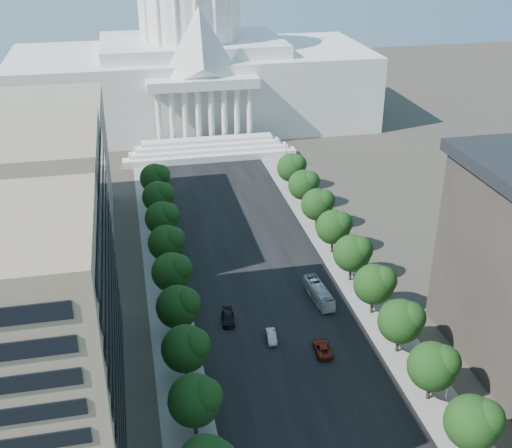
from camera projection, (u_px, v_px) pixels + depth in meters
road_asphalt at (247, 247)px, 143.36m from camera, size 30.00×260.00×0.01m
sidewalk_left at (161, 256)px, 139.86m from camera, size 8.00×260.00×0.02m
sidewalk_right at (328, 239)px, 146.85m from camera, size 8.00×260.00×0.02m
capitol at (193, 66)px, 217.73m from camera, size 120.00×56.00×73.00m
office_block_left_far at (16, 186)px, 136.65m from camera, size 38.00×52.00×30.00m
tree_l_c at (197, 399)px, 89.71m from camera, size 7.79×7.60×9.97m
tree_l_d at (187, 348)px, 100.23m from camera, size 7.79×7.60×9.97m
tree_l_e at (180, 306)px, 110.76m from camera, size 7.79×7.60×9.97m
tree_l_f at (173, 271)px, 121.29m from camera, size 7.79×7.60×9.97m
tree_l_g at (168, 242)px, 131.81m from camera, size 7.79×7.60×9.97m
tree_l_h at (163, 217)px, 142.34m from camera, size 7.79×7.60×9.97m
tree_l_i at (159, 196)px, 152.87m from camera, size 7.79×7.60×9.97m
tree_l_j at (156, 177)px, 163.40m from camera, size 7.79×7.60×9.97m
tree_r_b at (475, 422)px, 85.80m from camera, size 7.79×7.60×9.97m
tree_r_c at (435, 365)px, 96.33m from camera, size 7.79×7.60×9.97m
tree_r_d at (403, 320)px, 106.86m from camera, size 7.79×7.60×9.97m
tree_r_e at (376, 283)px, 117.38m from camera, size 7.79×7.60×9.97m
tree_r_f at (354, 252)px, 127.91m from camera, size 7.79×7.60×9.97m
tree_r_g at (335, 226)px, 138.44m from camera, size 7.79×7.60×9.97m
tree_r_h at (319, 204)px, 148.97m from camera, size 7.79×7.60×9.97m
tree_r_i at (305, 184)px, 159.49m from camera, size 7.79×7.60×9.97m
tree_r_j at (293, 167)px, 170.02m from camera, size 7.79×7.60×9.97m
streetlight_b at (447, 371)px, 96.19m from camera, size 2.61×0.44×9.00m
streetlight_c at (383, 285)px, 118.12m from camera, size 2.61×0.44×9.00m
streetlight_d at (340, 226)px, 140.05m from camera, size 2.61×0.44×9.00m
streetlight_e at (308, 183)px, 161.99m from camera, size 2.61×0.44×9.00m
streetlight_f at (284, 150)px, 183.92m from camera, size 2.61×0.44×9.00m
car_silver at (271, 337)px, 112.31m from camera, size 2.01×4.66×1.49m
car_red at (323, 348)px, 109.21m from camera, size 3.04×5.93×1.60m
car_dark_b at (228, 318)px, 117.29m from camera, size 2.83×5.72×1.60m
city_bus at (319, 293)px, 123.56m from camera, size 3.36×11.07×3.04m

